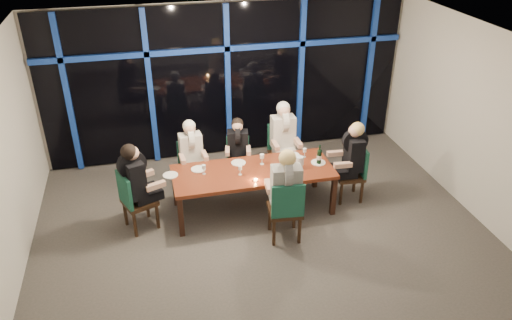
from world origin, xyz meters
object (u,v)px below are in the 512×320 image
object	(u,v)px
dining_table	(253,174)
water_pitcher	(300,163)
chair_far_mid	(238,158)
diner_end_left	(136,174)
chair_end_right	(354,170)
chair_near_mid	(286,208)
diner_far_mid	(238,143)
chair_end_left	(133,198)
wine_bottle	(319,157)
chair_far_left	(191,164)
diner_end_right	(352,150)
chair_far_right	(282,148)
diner_far_right	(284,130)
diner_far_left	(191,147)
diner_near_mid	(286,181)

from	to	relation	value
dining_table	water_pitcher	bearing A→B (deg)	-8.13
chair_far_mid	diner_end_left	distance (m)	2.08
chair_end_right	chair_near_mid	world-z (taller)	chair_near_mid
water_pitcher	diner_far_mid	bearing A→B (deg)	108.28
chair_end_left	wine_bottle	distance (m)	3.04
dining_table	chair_near_mid	size ratio (longest dim) A/B	2.47
chair_far_left	diner_end_left	size ratio (longest dim) A/B	0.94
chair_end_left	chair_near_mid	distance (m)	2.35
chair_near_mid	diner_end_right	bearing A→B (deg)	-142.26
chair_far_right	diner_far_right	xyz separation A→B (m)	(0.00, -0.09, 0.40)
chair_far_mid	diner_end_right	xyz separation A→B (m)	(1.73, -0.97, 0.45)
wine_bottle	diner_end_left	bearing A→B (deg)	-179.66
chair_near_mid	chair_far_right	bearing A→B (deg)	-98.65
chair_far_right	chair_near_mid	world-z (taller)	chair_near_mid
chair_far_mid	diner_end_right	size ratio (longest dim) A/B	0.92
chair_far_mid	chair_end_right	xyz separation A→B (m)	(1.82, -0.98, 0.06)
chair_end_left	wine_bottle	world-z (taller)	wine_bottle
diner_far_left	diner_far_mid	bearing A→B (deg)	-0.90
diner_end_left	diner_end_right	size ratio (longest dim) A/B	1.03
diner_far_left	diner_end_left	xyz separation A→B (m)	(-0.94, -0.86, 0.08)
diner_end_right	diner_near_mid	world-z (taller)	diner_near_mid
diner_far_left	wine_bottle	world-z (taller)	diner_far_left
dining_table	chair_far_left	xyz separation A→B (m)	(-0.90, 0.87, -0.16)
water_pitcher	chair_far_right	bearing A→B (deg)	66.20
dining_table	diner_near_mid	distance (m)	0.94
chair_far_left	chair_end_left	xyz separation A→B (m)	(-1.01, -0.97, 0.05)
chair_end_left	diner_end_right	size ratio (longest dim) A/B	1.06
diner_far_left	wine_bottle	size ratio (longest dim) A/B	2.61
chair_far_left	wine_bottle	size ratio (longest dim) A/B	2.68
diner_near_mid	diner_far_left	bearing A→B (deg)	-48.30
dining_table	wine_bottle	distance (m)	1.12
dining_table	chair_near_mid	bearing A→B (deg)	-72.85
chair_far_right	water_pitcher	size ratio (longest dim) A/B	4.76
chair_far_right	water_pitcher	bearing A→B (deg)	-91.35
chair_near_mid	chair_far_mid	bearing A→B (deg)	-73.75
dining_table	chair_far_right	distance (m)	1.26
chair_end_left	diner_far_right	bearing A→B (deg)	-91.49
diner_far_right	diner_end_left	size ratio (longest dim) A/B	1.00
diner_end_left	wine_bottle	bearing A→B (deg)	-111.48
diner_far_mid	diner_end_left	size ratio (longest dim) A/B	0.87
chair_end_left	chair_end_right	world-z (taller)	chair_end_left
chair_far_mid	diner_near_mid	world-z (taller)	diner_near_mid
dining_table	diner_far_right	bearing A→B (deg)	49.53
chair_far_right	chair_end_right	world-z (taller)	chair_far_right
diner_end_left	water_pitcher	distance (m)	2.59
diner_end_left	chair_far_right	bearing A→B (deg)	-89.89
chair_far_mid	diner_far_right	size ratio (longest dim) A/B	0.89
diner_far_right	diner_end_left	distance (m)	2.78
diner_far_right	diner_end_right	distance (m)	1.31
chair_far_left	diner_end_left	bearing A→B (deg)	-139.19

